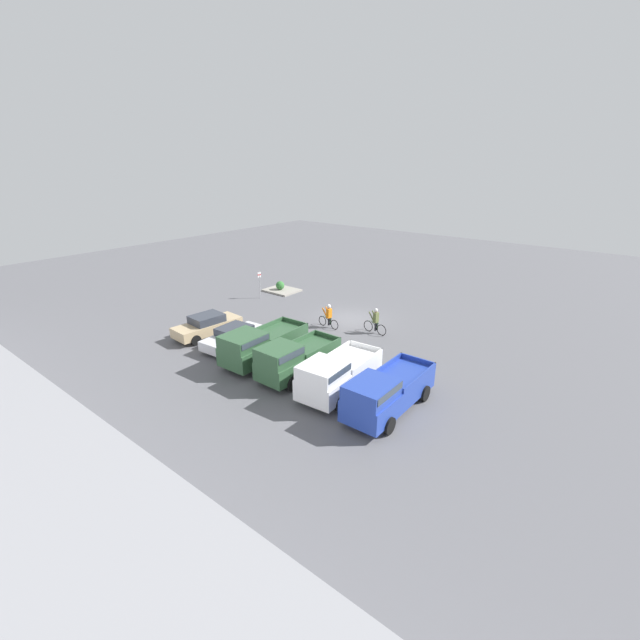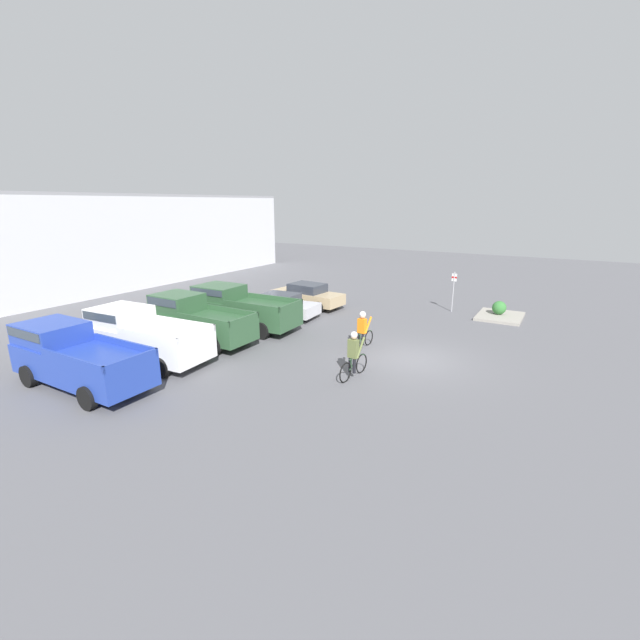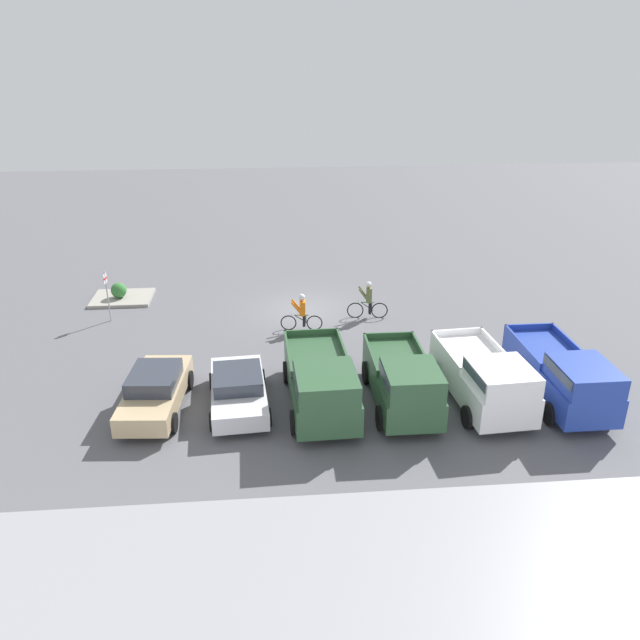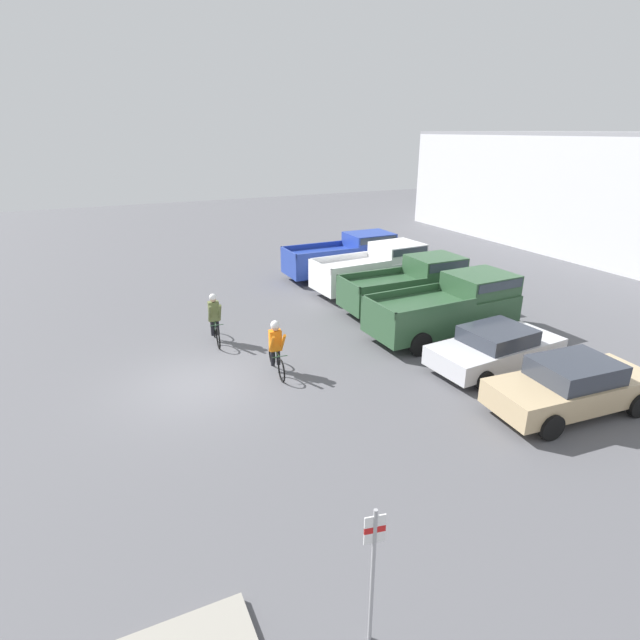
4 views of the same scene
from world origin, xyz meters
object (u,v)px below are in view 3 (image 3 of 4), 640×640
pickup_truck_0 (564,375)px  sedan_0 (238,389)px  sedan_1 (156,390)px  shrub (119,290)px  pickup_truck_2 (404,381)px  cyclist_0 (302,311)px  cyclist_1 (368,300)px  pickup_truck_1 (485,378)px  fire_lane_sign (107,291)px  pickup_truck_3 (321,382)px

pickup_truck_0 → sedan_0: pickup_truck_0 is taller
sedan_1 → shrub: 11.09m
pickup_truck_2 → cyclist_0: pickup_truck_2 is taller
pickup_truck_2 → cyclist_1: 8.10m
pickup_truck_1 → sedan_0: 8.47m
cyclist_0 → pickup_truck_1: bearing=129.9°
sedan_0 → sedan_1: 2.80m
fire_lane_sign → shrub: size_ratio=3.12×
pickup_truck_0 → pickup_truck_1: (2.78, 0.02, 0.01)m
sedan_0 → cyclist_0: 6.78m
fire_lane_sign → shrub: fire_lane_sign is taller
pickup_truck_3 → pickup_truck_2: bearing=176.0°
sedan_1 → cyclist_1: bearing=-139.2°
sedan_0 → cyclist_0: cyclist_0 is taller
sedan_0 → pickup_truck_2: bearing=172.8°
pickup_truck_0 → fire_lane_sign: bearing=-26.8°
pickup_truck_1 → fire_lane_sign: bearing=-31.1°
pickup_truck_0 → sedan_1: pickup_truck_0 is taller
cyclist_0 → cyclist_1: 3.30m
shrub → fire_lane_sign: bearing=92.8°
pickup_truck_2 → pickup_truck_3: 2.79m
pickup_truck_3 → pickup_truck_1: bearing=177.9°
pickup_truck_0 → sedan_1: size_ratio=1.21×
pickup_truck_0 → fire_lane_sign: fire_lane_sign is taller
cyclist_0 → sedan_0: bearing=67.8°
cyclist_0 → shrub: 9.80m
cyclist_0 → cyclist_1: cyclist_1 is taller
pickup_truck_2 → sedan_0: 5.66m
cyclist_1 → cyclist_0: bearing=19.6°
cyclist_0 → fire_lane_sign: size_ratio=0.78×
pickup_truck_1 → sedan_0: (8.42, -0.72, -0.43)m
pickup_truck_1 → pickup_truck_2: bearing=-0.3°
sedan_0 → cyclist_0: size_ratio=2.40×
pickup_truck_3 → fire_lane_sign: fire_lane_sign is taller
pickup_truck_3 → cyclist_1: size_ratio=2.99×
pickup_truck_0 → pickup_truck_3: bearing=-1.3°
pickup_truck_3 → shrub: 14.34m
pickup_truck_3 → shrub: bearing=-50.9°
cyclist_0 → fire_lane_sign: bearing=-11.5°
shrub → pickup_truck_2: bearing=136.2°
fire_lane_sign → shrub: (0.12, -2.57, -0.90)m
pickup_truck_0 → pickup_truck_1: bearing=0.4°
pickup_truck_2 → cyclist_1: size_ratio=2.70×
shrub → pickup_truck_1: bearing=142.3°
pickup_truck_2 → sedan_1: (8.40, -0.77, -0.38)m
cyclist_0 → shrub: (8.79, -4.33, -0.35)m
fire_lane_sign → pickup_truck_1: bearing=148.9°
sedan_0 → cyclist_1: (-5.67, -7.38, 0.21)m
sedan_1 → pickup_truck_1: bearing=176.0°
cyclist_0 → shrub: bearing=-26.2°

